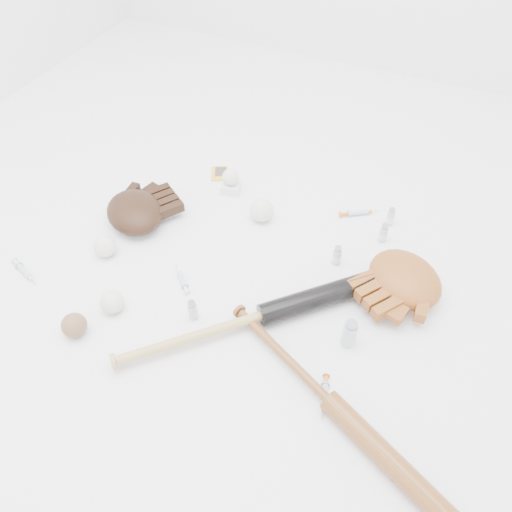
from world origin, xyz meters
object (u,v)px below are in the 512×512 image
at_px(pedestal, 231,187).
at_px(glove_dark, 135,212).
at_px(bat_dark, 264,315).
at_px(bat_wood, 330,402).

bearing_deg(pedestal, glove_dark, -128.71).
distance_m(bat_dark, pedestal, 0.59).
bearing_deg(pedestal, bat_wood, -47.30).
height_order(bat_dark, glove_dark, glove_dark).
xyz_separation_m(glove_dark, pedestal, (0.23, 0.28, -0.03)).
relative_size(bat_dark, pedestal, 14.17).
xyz_separation_m(bat_wood, glove_dark, (-0.83, 0.37, 0.02)).
relative_size(bat_wood, glove_dark, 2.97).
relative_size(bat_wood, pedestal, 12.09).
relative_size(bat_dark, glove_dark, 3.48).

